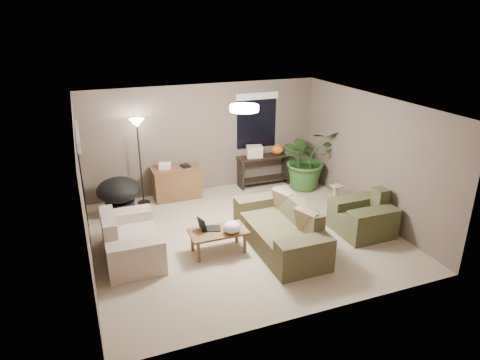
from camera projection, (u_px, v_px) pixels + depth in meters
name	position (u px, v px, depth m)	size (l,w,h in m)	color
room_shell	(244.00, 173.00, 7.72)	(5.50, 5.50, 5.50)	tan
main_sofa	(281.00, 231.00, 7.69)	(0.95, 2.20, 0.85)	brown
throw_pillows	(295.00, 211.00, 7.64)	(0.36, 1.40, 0.47)	#8C7251
loveseat	(130.00, 242.00, 7.32)	(0.90, 1.60, 0.85)	beige
armchair	(363.00, 218.00, 8.17)	(0.95, 1.00, 0.85)	#47472B
coffee_table	(218.00, 234.00, 7.46)	(1.00, 0.55, 0.42)	brown
laptop	(207.00, 227.00, 7.45)	(0.41, 0.32, 0.24)	black
plastic_bag	(232.00, 227.00, 7.33)	(0.30, 0.27, 0.21)	white
desk	(177.00, 183.00, 9.67)	(1.10, 0.50, 0.75)	brown
desk_papers	(169.00, 166.00, 9.45)	(0.71, 0.31, 0.12)	silver
console_table	(264.00, 168.00, 10.41)	(1.30, 0.40, 0.75)	black
pumpkin	(277.00, 150.00, 10.37)	(0.29, 0.29, 0.24)	orange
cardboard_box	(254.00, 152.00, 10.16)	(0.36, 0.27, 0.27)	beige
papasan_chair	(119.00, 194.00, 8.85)	(1.05, 1.05, 0.80)	black
floor_lamp	(138.00, 133.00, 8.97)	(0.32, 0.32, 1.91)	black
ceiling_fixture	(244.00, 108.00, 7.29)	(0.50, 0.50, 0.10)	white
houseplant	(307.00, 165.00, 10.20)	(1.32, 1.47, 1.15)	#2D5923
cat_scratching_post	(336.00, 198.00, 9.27)	(0.32, 0.32, 0.50)	tan
window_left	(80.00, 157.00, 6.88)	(0.05, 1.56, 1.33)	black
window_back	(257.00, 111.00, 10.11)	(1.06, 0.05, 1.33)	black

